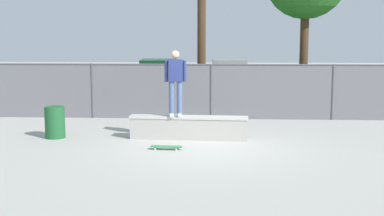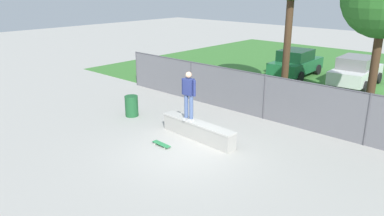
{
  "view_description": "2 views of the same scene",
  "coord_description": "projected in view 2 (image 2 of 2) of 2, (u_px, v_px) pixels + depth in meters",
  "views": [
    {
      "loc": [
        0.26,
        -13.13,
        2.93
      ],
      "look_at": [
        -0.44,
        0.51,
        0.97
      ],
      "focal_mm": 48.61,
      "sensor_mm": 36.0,
      "label": 1
    },
    {
      "loc": [
        7.97,
        -8.46,
        5.37
      ],
      "look_at": [
        -0.87,
        1.15,
        1.11
      ],
      "focal_mm": 35.3,
      "sensor_mm": 36.0,
      "label": 2
    }
  ],
  "objects": [
    {
      "name": "grass_strip",
      "position": [
        354.0,
        77.0,
        23.16
      ],
      "size": [
        28.55,
        20.0,
        0.02
      ],
      "primitive_type": "cube",
      "color": "#3D7A33",
      "rests_on": "ground"
    },
    {
      "name": "car_green",
      "position": [
        296.0,
        63.0,
        23.1
      ],
      "size": [
        2.19,
        4.29,
        1.66
      ],
      "color": "#1E6638",
      "rests_on": "ground"
    },
    {
      "name": "trash_bin",
      "position": [
        132.0,
        106.0,
        16.15
      ],
      "size": [
        0.56,
        0.56,
        0.89
      ],
      "primitive_type": "cylinder",
      "color": "#1E592D",
      "rests_on": "ground"
    },
    {
      "name": "chainlink_fence",
      "position": [
        264.0,
        95.0,
        15.64
      ],
      "size": [
        16.62,
        0.07,
        1.9
      ],
      "color": "#4C4C51",
      "rests_on": "ground"
    },
    {
      "name": "skateboarder",
      "position": [
        189.0,
        94.0,
        13.51
      ],
      "size": [
        0.6,
        0.31,
        1.82
      ],
      "color": "beige",
      "rests_on": "concrete_ledge"
    },
    {
      "name": "car_white",
      "position": [
        356.0,
        71.0,
        20.95
      ],
      "size": [
        2.19,
        4.29,
        1.66
      ],
      "color": "silver",
      "rests_on": "ground"
    },
    {
      "name": "ground_plane",
      "position": [
        188.0,
        153.0,
        12.71
      ],
      "size": [
        80.0,
        80.0,
        0.0
      ],
      "primitive_type": "plane",
      "color": "#ADAAA3"
    },
    {
      "name": "concrete_ledge",
      "position": [
        198.0,
        130.0,
        13.76
      ],
      "size": [
        3.32,
        0.66,
        0.65
      ],
      "color": "#A8A59E",
      "rests_on": "ground"
    },
    {
      "name": "skateboard",
      "position": [
        161.0,
        144.0,
        13.21
      ],
      "size": [
        0.81,
        0.25,
        0.09
      ],
      "color": "#2D8C4C",
      "rests_on": "ground"
    }
  ]
}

